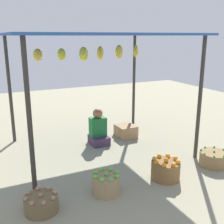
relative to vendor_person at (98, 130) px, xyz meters
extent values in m
plane|color=gray|center=(-0.12, -0.27, -0.30)|extent=(14.00, 14.00, 0.00)
cylinder|color=#38332D|center=(-1.63, -1.47, 0.83)|extent=(0.07, 0.07, 2.27)
cylinder|color=#38332D|center=(1.40, -1.47, 0.83)|extent=(0.07, 0.07, 2.27)
cylinder|color=#38332D|center=(-1.63, 0.93, 0.83)|extent=(0.07, 0.07, 2.27)
cylinder|color=#38332D|center=(1.40, 0.93, 0.83)|extent=(0.07, 0.07, 2.27)
cube|color=#2A5AA7|center=(-0.12, -0.27, 1.99)|extent=(3.32, 2.70, 0.04)
ellipsoid|color=yellow|center=(-1.19, -0.11, 1.63)|extent=(0.16, 0.16, 0.22)
ellipsoid|color=yellow|center=(-0.77, -0.14, 1.63)|extent=(0.15, 0.15, 0.22)
ellipsoid|color=yellow|center=(-0.38, -0.24, 1.63)|extent=(0.17, 0.17, 0.26)
ellipsoid|color=yellow|center=(0.05, -0.03, 1.63)|extent=(0.13, 0.13, 0.26)
ellipsoid|color=yellow|center=(0.56, 0.15, 1.63)|extent=(0.16, 0.16, 0.29)
ellipsoid|color=yellow|center=(1.00, 0.20, 1.63)|extent=(0.12, 0.12, 0.26)
cube|color=#422F4B|center=(0.00, -0.03, -0.21)|extent=(0.36, 0.44, 0.18)
cube|color=#1F6E33|center=(0.00, 0.02, 0.08)|extent=(0.34, 0.22, 0.40)
sphere|color=#976241|center=(0.00, 0.02, 0.38)|extent=(0.21, 0.21, 0.21)
cylinder|color=brown|center=(-1.63, -1.91, -0.19)|extent=(0.45, 0.45, 0.22)
sphere|color=#9B764E|center=(-1.63, -1.91, -0.06)|extent=(0.06, 0.06, 0.06)
sphere|color=#A3845B|center=(-1.44, -1.91, -0.06)|extent=(0.06, 0.06, 0.06)
sphere|color=tan|center=(-1.50, -1.78, -0.06)|extent=(0.06, 0.06, 0.06)
sphere|color=#A37755|center=(-1.63, -1.72, -0.06)|extent=(0.06, 0.06, 0.06)
sphere|color=#A6784D|center=(-1.76, -1.78, -0.06)|extent=(0.06, 0.06, 0.06)
sphere|color=#957851|center=(-1.82, -1.91, -0.06)|extent=(0.06, 0.06, 0.06)
sphere|color=#A17750|center=(-1.76, -2.05, -0.06)|extent=(0.06, 0.06, 0.06)
sphere|color=#977C5A|center=(-1.63, -2.10, -0.06)|extent=(0.06, 0.06, 0.06)
sphere|color=#A57B55|center=(-1.50, -2.05, -0.06)|extent=(0.06, 0.06, 0.06)
cylinder|color=#A1855C|center=(-0.66, -1.87, -0.16)|extent=(0.42, 0.42, 0.28)
sphere|color=#61AF40|center=(-0.66, -1.87, 0.01)|extent=(0.07, 0.07, 0.07)
sphere|color=#64B343|center=(-0.50, -1.87, 0.00)|extent=(0.07, 0.07, 0.07)
sphere|color=#63B33E|center=(-0.55, -1.75, 0.00)|extent=(0.07, 0.07, 0.07)
sphere|color=#66BA42|center=(-0.66, -1.71, 0.00)|extent=(0.07, 0.07, 0.07)
sphere|color=#66B046|center=(-0.78, -1.75, 0.00)|extent=(0.07, 0.07, 0.07)
sphere|color=#6ABC40|center=(-0.83, -1.87, 0.00)|extent=(0.07, 0.07, 0.07)
sphere|color=#6EB54A|center=(-0.78, -1.99, 0.00)|extent=(0.07, 0.07, 0.07)
sphere|color=#62AC50|center=(-0.66, -2.04, 0.00)|extent=(0.07, 0.07, 0.07)
sphere|color=#64B44A|center=(-0.55, -1.99, 0.00)|extent=(0.07, 0.07, 0.07)
cylinder|color=brown|center=(0.39, -1.89, -0.15)|extent=(0.47, 0.47, 0.30)
sphere|color=orange|center=(0.39, -1.89, 0.03)|extent=(0.08, 0.08, 0.08)
sphere|color=orange|center=(0.58, -1.89, 0.02)|extent=(0.08, 0.08, 0.08)
sphere|color=orange|center=(0.52, -1.76, 0.02)|extent=(0.08, 0.08, 0.08)
sphere|color=orange|center=(0.39, -1.71, 0.02)|extent=(0.08, 0.08, 0.08)
sphere|color=orange|center=(0.26, -1.76, 0.02)|extent=(0.08, 0.08, 0.08)
sphere|color=orange|center=(0.20, -1.89, 0.02)|extent=(0.08, 0.08, 0.08)
sphere|color=orange|center=(0.26, -2.03, 0.02)|extent=(0.08, 0.08, 0.08)
sphere|color=orange|center=(0.39, -2.08, 0.02)|extent=(0.08, 0.08, 0.08)
sphere|color=orange|center=(0.52, -2.03, 0.02)|extent=(0.08, 0.08, 0.08)
cylinder|color=olive|center=(1.46, -1.87, -0.17)|extent=(0.49, 0.49, 0.25)
sphere|color=#3E902F|center=(1.46, -1.87, -0.03)|extent=(0.04, 0.04, 0.04)
sphere|color=#3B8924|center=(1.68, -1.87, -0.04)|extent=(0.04, 0.04, 0.04)
sphere|color=#2E8326|center=(1.62, -1.71, -0.04)|extent=(0.04, 0.04, 0.04)
sphere|color=#2E8425|center=(1.46, -1.64, -0.04)|extent=(0.04, 0.04, 0.04)
sphere|color=green|center=(1.30, -1.71, -0.04)|extent=(0.04, 0.04, 0.04)
sphere|color=green|center=(1.23, -1.87, -0.04)|extent=(0.04, 0.04, 0.04)
sphere|color=#358534|center=(1.30, -2.03, -0.04)|extent=(0.04, 0.04, 0.04)
sphere|color=#318A2C|center=(1.46, -2.09, -0.04)|extent=(0.04, 0.04, 0.04)
cube|color=#A87F55|center=(0.74, 0.07, -0.16)|extent=(0.41, 0.34, 0.27)
cube|color=#97744E|center=(0.73, 0.27, -0.18)|extent=(0.33, 0.29, 0.24)
camera|label=1|loc=(-2.18, -5.24, 1.96)|focal=44.73mm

